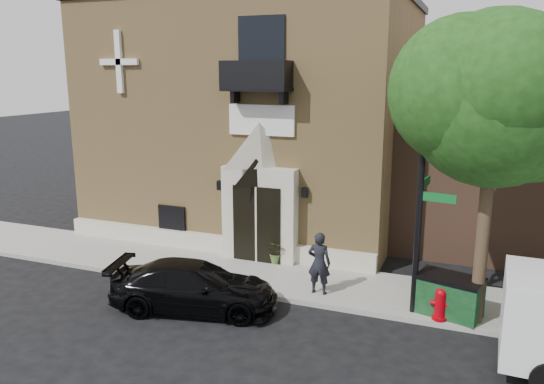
# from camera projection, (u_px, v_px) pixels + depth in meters

# --- Properties ---
(ground) EXTENTS (120.00, 120.00, 0.00)m
(ground) POSITION_uv_depth(u_px,v_px,m) (255.00, 298.00, 15.49)
(ground) COLOR black
(ground) RESTS_ON ground
(sidewalk) EXTENTS (42.00, 3.00, 0.15)m
(sidewalk) POSITION_uv_depth(u_px,v_px,m) (304.00, 282.00, 16.48)
(sidewalk) COLOR gray
(sidewalk) RESTS_ON ground
(church) EXTENTS (12.20, 11.01, 9.30)m
(church) POSITION_uv_depth(u_px,v_px,m) (263.00, 115.00, 22.74)
(church) COLOR tan
(church) RESTS_ON ground
(street_tree_left) EXTENTS (4.97, 4.38, 7.77)m
(street_tree_left) POSITION_uv_depth(u_px,v_px,m) (497.00, 98.00, 12.36)
(street_tree_left) COLOR #38281C
(street_tree_left) RESTS_ON sidewalk
(black_sedan) EXTENTS (4.92, 2.86, 1.34)m
(black_sedan) POSITION_uv_depth(u_px,v_px,m) (194.00, 287.00, 14.61)
(black_sedan) COLOR black
(black_sedan) RESTS_ON ground
(street_sign) EXTENTS (0.98, 1.06, 6.21)m
(street_sign) POSITION_uv_depth(u_px,v_px,m) (421.00, 199.00, 13.59)
(street_sign) COLOR black
(street_sign) RESTS_ON sidewalk
(fire_hydrant) EXTENTS (0.49, 0.39, 0.86)m
(fire_hydrant) POSITION_uv_depth(u_px,v_px,m) (440.00, 304.00, 13.72)
(fire_hydrant) COLOR #9E000A
(fire_hydrant) RESTS_ON sidewalk
(dumpster) EXTENTS (1.84, 1.34, 1.08)m
(dumpster) POSITION_uv_depth(u_px,v_px,m) (449.00, 295.00, 13.98)
(dumpster) COLOR #0E3416
(dumpster) RESTS_ON sidewalk
(planter) EXTENTS (0.82, 0.75, 0.77)m
(planter) POSITION_uv_depth(u_px,v_px,m) (277.00, 252.00, 17.81)
(planter) COLOR #4B6D2C
(planter) RESTS_ON sidewalk
(pedestrian_near) EXTENTS (0.68, 0.46, 1.85)m
(pedestrian_near) POSITION_uv_depth(u_px,v_px,m) (319.00, 263.00, 15.27)
(pedestrian_near) COLOR black
(pedestrian_near) RESTS_ON sidewalk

